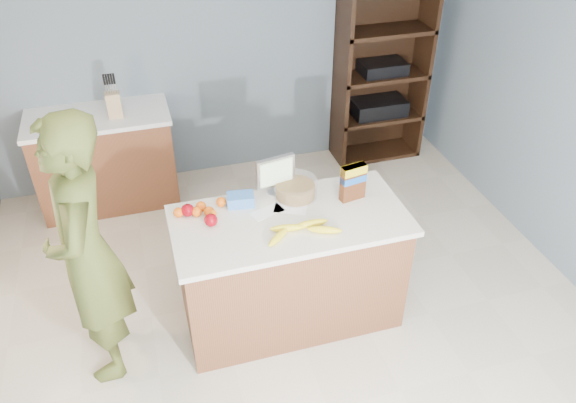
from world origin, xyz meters
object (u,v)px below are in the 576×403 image
object	(u,v)px
counter_peninsula	(290,273)
shelving_unit	(379,76)
tv	(275,173)
person	(87,255)
cereal_box	(353,180)

from	to	relation	value
counter_peninsula	shelving_unit	world-z (taller)	shelving_unit
shelving_unit	tv	world-z (taller)	shelving_unit
person	shelving_unit	bearing A→B (deg)	128.05
person	cereal_box	xyz separation A→B (m)	(1.75, 0.13, 0.13)
counter_peninsula	tv	bearing A→B (deg)	92.20
person	tv	size ratio (longest dim) A/B	6.57
person	tv	xyz separation A→B (m)	(1.27, 0.35, 0.13)
shelving_unit	cereal_box	bearing A→B (deg)	-118.90
tv	cereal_box	xyz separation A→B (m)	(0.48, -0.22, -0.01)
counter_peninsula	tv	distance (m)	0.72
counter_peninsula	cereal_box	size ratio (longest dim) A/B	5.95
person	cereal_box	bearing A→B (deg)	95.97
tv	cereal_box	world-z (taller)	tv
cereal_box	counter_peninsula	bearing A→B (deg)	-168.49
shelving_unit	person	distance (m)	3.51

